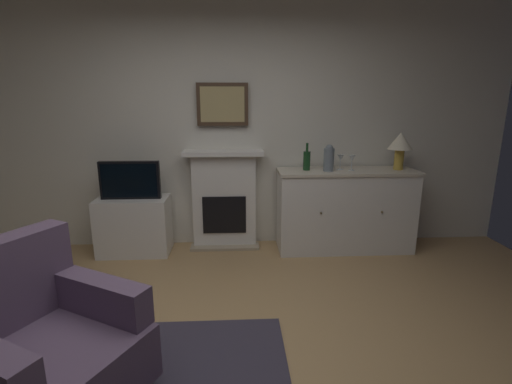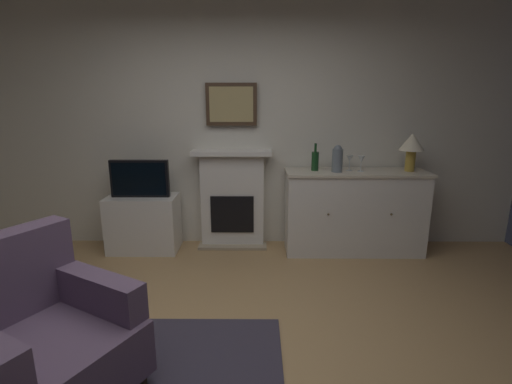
{
  "view_description": "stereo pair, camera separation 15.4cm",
  "coord_description": "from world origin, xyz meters",
  "views": [
    {
      "loc": [
        0.12,
        -1.97,
        1.62
      ],
      "look_at": [
        0.26,
        0.56,
        1.0
      ],
      "focal_mm": 25.96,
      "sensor_mm": 36.0,
      "label": 1
    },
    {
      "loc": [
        0.27,
        -1.97,
        1.62
      ],
      "look_at": [
        0.26,
        0.56,
        1.0
      ],
      "focal_mm": 25.96,
      "sensor_mm": 36.0,
      "label": 2
    }
  ],
  "objects": [
    {
      "name": "wine_glass_left",
      "position": [
        1.24,
        1.92,
        1.02
      ],
      "size": [
        0.07,
        0.07,
        0.16
      ],
      "color": "silver",
      "rests_on": "sideboard_cabinet"
    },
    {
      "name": "fireplace_unit",
      "position": [
        -0.02,
        2.06,
        0.55
      ],
      "size": [
        0.87,
        0.3,
        1.1
      ],
      "color": "white",
      "rests_on": "ground_plane"
    },
    {
      "name": "armchair",
      "position": [
        -0.91,
        -0.24,
        0.38
      ],
      "size": [
        1.08,
        1.06,
        0.92
      ],
      "color": "#604C66",
      "rests_on": "ground_plane"
    },
    {
      "name": "ground_plane",
      "position": [
        0.0,
        0.0,
        -0.05
      ],
      "size": [
        6.39,
        4.44,
        0.1
      ],
      "primitive_type": "cube",
      "color": "tan",
      "rests_on": "ground"
    },
    {
      "name": "sideboard_cabinet",
      "position": [
        1.31,
        1.89,
        0.45
      ],
      "size": [
        1.5,
        0.49,
        0.9
      ],
      "color": "white",
      "rests_on": "ground_plane"
    },
    {
      "name": "framed_picture",
      "position": [
        -0.02,
        2.11,
        1.59
      ],
      "size": [
        0.55,
        0.04,
        0.45
      ],
      "color": "#473323"
    },
    {
      "name": "tv_set",
      "position": [
        -0.99,
        1.88,
        0.82
      ],
      "size": [
        0.62,
        0.07,
        0.4
      ],
      "color": "black",
      "rests_on": "tv_cabinet"
    },
    {
      "name": "wine_bottle",
      "position": [
        0.87,
        1.91,
        1.01
      ],
      "size": [
        0.08,
        0.08,
        0.29
      ],
      "color": "#193F1E",
      "rests_on": "sideboard_cabinet"
    },
    {
      "name": "wall_rear",
      "position": [
        0.0,
        2.19,
        1.45
      ],
      "size": [
        6.39,
        0.06,
        2.89
      ],
      "primitive_type": "cube",
      "color": "silver",
      "rests_on": "ground_plane"
    },
    {
      "name": "tv_cabinet",
      "position": [
        -0.99,
        1.9,
        0.31
      ],
      "size": [
        0.75,
        0.42,
        0.62
      ],
      "color": "white",
      "rests_on": "ground_plane"
    },
    {
      "name": "vase_decorative",
      "position": [
        1.09,
        1.84,
        1.04
      ],
      "size": [
        0.11,
        0.11,
        0.28
      ],
      "color": "slate",
      "rests_on": "sideboard_cabinet"
    },
    {
      "name": "wine_glass_center",
      "position": [
        1.35,
        1.87,
        1.02
      ],
      "size": [
        0.07,
        0.07,
        0.16
      ],
      "color": "silver",
      "rests_on": "sideboard_cabinet"
    },
    {
      "name": "table_lamp",
      "position": [
        1.87,
        1.89,
        1.18
      ],
      "size": [
        0.26,
        0.26,
        0.4
      ],
      "color": "#B79338",
      "rests_on": "sideboard_cabinet"
    }
  ]
}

